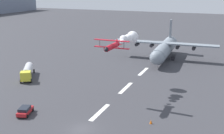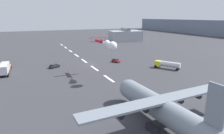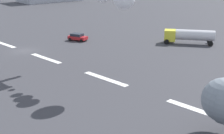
# 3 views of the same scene
# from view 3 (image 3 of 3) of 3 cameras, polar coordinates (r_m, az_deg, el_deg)

# --- Properties ---
(ground_plane) EXTENTS (440.00, 440.00, 0.00)m
(ground_plane) POSITION_cam_3_polar(r_m,az_deg,el_deg) (59.23, -16.19, 2.94)
(ground_plane) COLOR #38383D
(ground_plane) RESTS_ON ground
(runway_stripe_4) EXTENTS (8.00, 0.90, 0.01)m
(runway_stripe_4) POSITION_cam_3_polar(r_m,az_deg,el_deg) (65.40, -19.42, 4.03)
(runway_stripe_4) COLOR white
(runway_stripe_4) RESTS_ON ground
(runway_stripe_5) EXTENTS (8.00, 0.90, 0.01)m
(runway_stripe_5) POSITION_cam_3_polar(r_m,az_deg,el_deg) (53.32, -12.24, 1.59)
(runway_stripe_5) COLOR white
(runway_stripe_5) RESTS_ON ground
(runway_stripe_6) EXTENTS (8.00, 0.90, 0.01)m
(runway_stripe_6) POSITION_cam_3_polar(r_m,az_deg,el_deg) (42.69, -1.21, -2.20)
(runway_stripe_6) COLOR white
(runway_stripe_6) RESTS_ON ground
(runway_stripe_7) EXTENTS (8.00, 0.90, 0.01)m
(runway_stripe_7) POSITION_cam_3_polar(r_m,az_deg,el_deg) (34.86, 15.96, -7.85)
(runway_stripe_7) COLOR white
(runway_stripe_7) RESTS_ON ground
(fuel_tanker_truck) EXTENTS (9.61, 7.33, 2.90)m
(fuel_tanker_truck) POSITION_cam_3_polar(r_m,az_deg,el_deg) (63.54, 14.07, 5.75)
(fuel_tanker_truck) COLOR yellow
(fuel_tanker_truck) RESTS_ON ground
(airport_staff_sedan) EXTENTS (4.38, 2.93, 1.52)m
(airport_staff_sedan) POSITION_cam_3_polar(r_m,az_deg,el_deg) (64.99, -6.45, 5.61)
(airport_staff_sedan) COLOR #B21E23
(airport_staff_sedan) RESTS_ON ground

